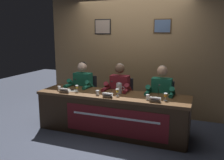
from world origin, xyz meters
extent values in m
plane|color=#383D4C|center=(0.00, 0.00, 0.00)|extent=(12.00, 12.00, 0.00)
cube|color=#937047|center=(0.00, 1.22, 1.30)|extent=(3.95, 0.12, 2.60)
cube|color=black|center=(-0.67, 1.15, 1.94)|extent=(0.39, 0.02, 0.33)
cube|color=gray|center=(-0.67, 1.14, 1.94)|extent=(0.35, 0.01, 0.29)
cube|color=#4C3319|center=(0.67, 1.15, 1.94)|extent=(0.36, 0.02, 0.29)
cube|color=slate|center=(0.67, 1.14, 1.94)|extent=(0.32, 0.01, 0.25)
cube|color=brown|center=(0.00, 0.00, 0.70)|extent=(2.75, 0.72, 0.05)
cube|color=#342112|center=(0.00, -0.34, 0.34)|extent=(2.69, 0.04, 0.67)
cube|color=#342112|center=(-1.32, 0.00, 0.34)|extent=(0.08, 0.64, 0.67)
cube|color=#342112|center=(1.32, 0.00, 0.34)|extent=(0.08, 0.64, 0.67)
cube|color=maroon|center=(0.18, -0.36, 0.34)|extent=(1.79, 0.01, 0.48)
cube|color=white|center=(0.18, -0.37, 0.42)|extent=(1.52, 0.00, 0.04)
cylinder|color=black|center=(-0.82, 0.46, 0.01)|extent=(0.44, 0.44, 0.02)
cylinder|color=black|center=(-0.82, 0.46, 0.22)|extent=(0.05, 0.05, 0.40)
cube|color=#232328|center=(-0.82, 0.46, 0.44)|extent=(0.44, 0.44, 0.03)
cube|color=#232328|center=(-0.82, 0.66, 0.68)|extent=(0.40, 0.05, 0.44)
cylinder|color=black|center=(-0.92, 0.11, 0.23)|extent=(0.10, 0.10, 0.46)
cylinder|color=black|center=(-0.72, 0.11, 0.23)|extent=(0.10, 0.10, 0.46)
cylinder|color=black|center=(-0.92, 0.26, 0.51)|extent=(0.13, 0.34, 0.13)
cylinder|color=black|center=(-0.72, 0.26, 0.51)|extent=(0.13, 0.34, 0.13)
cube|color=#196047|center=(-0.82, 0.43, 0.75)|extent=(0.36, 0.20, 0.48)
sphere|color=beige|center=(-0.82, 0.41, 1.12)|extent=(0.19, 0.19, 0.19)
sphere|color=black|center=(-0.82, 0.43, 1.14)|extent=(0.17, 0.17, 0.17)
cylinder|color=#196047|center=(-1.03, 0.33, 0.77)|extent=(0.09, 0.30, 0.25)
cylinder|color=#196047|center=(-0.61, 0.33, 0.77)|extent=(0.09, 0.30, 0.25)
cylinder|color=#196047|center=(-1.03, 0.17, 0.75)|extent=(0.07, 0.24, 0.07)
cylinder|color=#196047|center=(-0.61, 0.17, 0.75)|extent=(0.07, 0.24, 0.07)
cube|color=white|center=(-0.84, -0.26, 0.76)|extent=(0.20, 0.03, 0.08)
cube|color=white|center=(-0.84, -0.23, 0.76)|extent=(0.20, 0.03, 0.08)
cube|color=black|center=(-0.84, -0.26, 0.76)|extent=(0.14, 0.01, 0.01)
cylinder|color=white|center=(-0.66, -0.11, 0.73)|extent=(0.06, 0.06, 0.00)
cylinder|color=white|center=(-0.66, -0.11, 0.75)|extent=(0.01, 0.01, 0.05)
cone|color=white|center=(-0.66, -0.11, 0.81)|extent=(0.06, 0.06, 0.06)
cylinder|color=yellow|center=(-0.66, -0.11, 0.81)|extent=(0.04, 0.04, 0.04)
cylinder|color=silver|center=(-1.02, -0.14, 0.77)|extent=(0.06, 0.06, 0.08)
cylinder|color=silver|center=(-1.02, -0.14, 0.75)|extent=(0.05, 0.05, 0.05)
cylinder|color=black|center=(-0.78, -0.07, 0.73)|extent=(0.06, 0.06, 0.02)
cylinder|color=black|center=(-0.78, -0.01, 0.83)|extent=(0.01, 0.13, 0.18)
sphere|color=#2D2D2D|center=(-0.78, 0.05, 0.92)|extent=(0.03, 0.03, 0.03)
cylinder|color=black|center=(0.00, 0.46, 0.01)|extent=(0.44, 0.44, 0.02)
cylinder|color=black|center=(0.00, 0.46, 0.22)|extent=(0.05, 0.05, 0.40)
cube|color=#232328|center=(0.00, 0.46, 0.44)|extent=(0.44, 0.44, 0.03)
cube|color=#232328|center=(0.00, 0.66, 0.68)|extent=(0.40, 0.05, 0.44)
cylinder|color=black|center=(-0.10, 0.11, 0.23)|extent=(0.10, 0.10, 0.46)
cylinder|color=black|center=(0.10, 0.11, 0.23)|extent=(0.10, 0.10, 0.46)
cylinder|color=black|center=(-0.10, 0.26, 0.51)|extent=(0.13, 0.34, 0.13)
cylinder|color=black|center=(0.10, 0.26, 0.51)|extent=(0.13, 0.34, 0.13)
cube|color=maroon|center=(0.00, 0.43, 0.75)|extent=(0.36, 0.20, 0.48)
sphere|color=brown|center=(0.00, 0.41, 1.12)|extent=(0.19, 0.19, 0.19)
sphere|color=gray|center=(0.00, 0.43, 1.14)|extent=(0.17, 0.17, 0.17)
cylinder|color=maroon|center=(-0.21, 0.33, 0.77)|extent=(0.09, 0.30, 0.25)
cylinder|color=maroon|center=(0.21, 0.33, 0.77)|extent=(0.09, 0.30, 0.25)
cylinder|color=maroon|center=(-0.21, 0.17, 0.75)|extent=(0.07, 0.24, 0.07)
cylinder|color=maroon|center=(0.21, 0.17, 0.75)|extent=(0.07, 0.24, 0.07)
cube|color=white|center=(0.02, -0.28, 0.76)|extent=(0.18, 0.03, 0.08)
cube|color=white|center=(0.02, -0.25, 0.76)|extent=(0.18, 0.03, 0.08)
cube|color=black|center=(0.02, -0.28, 0.76)|extent=(0.12, 0.01, 0.01)
cylinder|color=white|center=(0.14, -0.12, 0.73)|extent=(0.06, 0.06, 0.00)
cylinder|color=white|center=(0.14, -0.12, 0.75)|extent=(0.01, 0.01, 0.05)
cone|color=white|center=(0.14, -0.12, 0.81)|extent=(0.06, 0.06, 0.06)
cylinder|color=yellow|center=(0.14, -0.12, 0.81)|extent=(0.04, 0.04, 0.04)
cylinder|color=silver|center=(-0.20, -0.19, 0.77)|extent=(0.06, 0.06, 0.08)
cylinder|color=silver|center=(-0.20, -0.19, 0.75)|extent=(0.05, 0.05, 0.05)
cylinder|color=black|center=(-0.04, -0.03, 0.73)|extent=(0.06, 0.06, 0.02)
cylinder|color=black|center=(-0.04, 0.03, 0.83)|extent=(0.01, 0.13, 0.18)
sphere|color=#2D2D2D|center=(-0.04, 0.09, 0.92)|extent=(0.03, 0.03, 0.03)
cylinder|color=black|center=(0.82, 0.46, 0.01)|extent=(0.44, 0.44, 0.02)
cylinder|color=black|center=(0.82, 0.46, 0.22)|extent=(0.05, 0.05, 0.40)
cube|color=#232328|center=(0.82, 0.46, 0.44)|extent=(0.44, 0.44, 0.03)
cube|color=#232328|center=(0.82, 0.66, 0.68)|extent=(0.40, 0.05, 0.44)
cylinder|color=black|center=(0.72, 0.11, 0.23)|extent=(0.10, 0.10, 0.46)
cylinder|color=black|center=(0.92, 0.11, 0.23)|extent=(0.10, 0.10, 0.46)
cylinder|color=black|center=(0.72, 0.26, 0.51)|extent=(0.13, 0.34, 0.13)
cylinder|color=black|center=(0.92, 0.26, 0.51)|extent=(0.13, 0.34, 0.13)
cube|color=#196047|center=(0.82, 0.43, 0.75)|extent=(0.36, 0.20, 0.48)
sphere|color=tan|center=(0.82, 0.41, 1.12)|extent=(0.19, 0.19, 0.19)
sphere|color=gray|center=(0.82, 0.43, 1.14)|extent=(0.17, 0.17, 0.17)
cylinder|color=#196047|center=(0.61, 0.33, 0.77)|extent=(0.09, 0.30, 0.25)
cylinder|color=#196047|center=(1.03, 0.33, 0.77)|extent=(0.09, 0.30, 0.25)
cylinder|color=#196047|center=(0.61, 0.17, 0.75)|extent=(0.07, 0.24, 0.07)
cylinder|color=#196047|center=(1.03, 0.17, 0.75)|extent=(0.07, 0.24, 0.07)
cube|color=white|center=(0.82, -0.26, 0.76)|extent=(0.18, 0.03, 0.08)
cube|color=white|center=(0.82, -0.23, 0.76)|extent=(0.18, 0.03, 0.08)
cube|color=black|center=(0.82, -0.27, 0.76)|extent=(0.13, 0.01, 0.01)
cylinder|color=white|center=(0.97, -0.11, 0.73)|extent=(0.06, 0.06, 0.00)
cylinder|color=white|center=(0.97, -0.11, 0.75)|extent=(0.01, 0.01, 0.05)
cone|color=white|center=(0.97, -0.11, 0.81)|extent=(0.06, 0.06, 0.06)
cylinder|color=orange|center=(0.97, -0.11, 0.81)|extent=(0.04, 0.04, 0.04)
cylinder|color=silver|center=(0.69, -0.16, 0.77)|extent=(0.06, 0.06, 0.08)
cylinder|color=silver|center=(0.69, -0.16, 0.75)|extent=(0.05, 0.05, 0.05)
cylinder|color=black|center=(0.82, -0.02, 0.73)|extent=(0.06, 0.06, 0.02)
cylinder|color=black|center=(0.82, 0.04, 0.83)|extent=(0.01, 0.13, 0.18)
sphere|color=#2D2D2D|center=(0.82, 0.11, 0.92)|extent=(0.03, 0.03, 0.03)
cylinder|color=silver|center=(0.11, 0.06, 0.81)|extent=(0.10, 0.10, 0.18)
cylinder|color=silver|center=(0.11, 0.06, 0.91)|extent=(0.09, 0.08, 0.01)
sphere|color=silver|center=(0.11, 0.06, 0.92)|extent=(0.02, 0.02, 0.02)
torus|color=silver|center=(0.18, 0.06, 0.82)|extent=(0.07, 0.01, 0.07)
cube|color=white|center=(-0.79, -0.10, 0.73)|extent=(0.23, 0.18, 0.01)
camera|label=1|loc=(1.47, -3.82, 1.79)|focal=37.63mm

